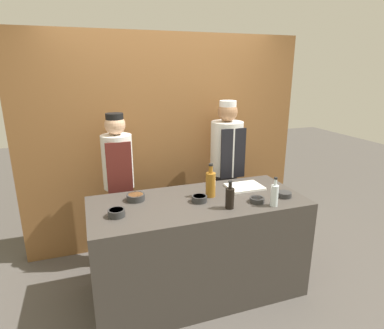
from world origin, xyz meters
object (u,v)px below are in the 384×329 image
(sauce_bowl_orange, at_px, (257,200))
(bottle_soy, at_px, (230,198))
(bottle_clear, at_px, (274,195))
(chef_left, at_px, (119,184))
(bottle_amber, at_px, (211,184))
(chef_right, at_px, (226,170))
(cutting_board, at_px, (245,187))
(sauce_bowl_purple, at_px, (116,213))
(sauce_bowl_brown, at_px, (136,197))
(sauce_bowl_green, at_px, (284,194))
(sauce_bowl_white, at_px, (200,198))

(sauce_bowl_orange, bearing_deg, bottle_soy, -172.54)
(bottle_clear, height_order, chef_left, chef_left)
(sauce_bowl_orange, height_order, bottle_clear, bottle_clear)
(bottle_amber, relative_size, chef_right, 0.18)
(cutting_board, distance_m, bottle_soy, 0.52)
(bottle_clear, relative_size, bottle_soy, 1.06)
(chef_left, relative_size, chef_right, 0.95)
(bottle_clear, bearing_deg, sauce_bowl_purple, 169.97)
(cutting_board, bearing_deg, sauce_bowl_orange, -100.48)
(sauce_bowl_brown, bearing_deg, cutting_board, -1.90)
(sauce_bowl_brown, height_order, bottle_soy, bottle_soy)
(sauce_bowl_brown, relative_size, chef_left, 0.10)
(chef_left, bearing_deg, bottle_soy, -50.52)
(bottle_soy, height_order, chef_right, chef_right)
(sauce_bowl_green, relative_size, sauce_bowl_purple, 0.96)
(bottle_amber, bearing_deg, sauce_bowl_purple, -170.50)
(chef_left, bearing_deg, sauce_bowl_orange, -40.77)
(sauce_bowl_white, height_order, sauce_bowl_orange, sauce_bowl_white)
(cutting_board, bearing_deg, sauce_bowl_green, -54.73)
(chef_right, bearing_deg, cutting_board, -96.74)
(cutting_board, distance_m, chef_left, 1.27)
(chef_right, bearing_deg, sauce_bowl_purple, -148.30)
(bottle_amber, height_order, chef_left, chef_left)
(chef_right, bearing_deg, sauce_bowl_green, -79.90)
(bottle_clear, bearing_deg, sauce_bowl_brown, 155.33)
(sauce_bowl_brown, distance_m, bottle_clear, 1.18)
(bottle_amber, xyz_separation_m, bottle_clear, (0.42, -0.37, -0.02))
(sauce_bowl_orange, height_order, chef_right, chef_right)
(sauce_bowl_purple, height_order, cutting_board, sauce_bowl_purple)
(sauce_bowl_purple, bearing_deg, bottle_soy, -9.30)
(chef_left, bearing_deg, chef_right, -0.01)
(bottle_clear, relative_size, chef_right, 0.15)
(sauce_bowl_orange, distance_m, cutting_board, 0.35)
(sauce_bowl_white, bearing_deg, bottle_amber, 31.33)
(sauce_bowl_white, relative_size, sauce_bowl_orange, 1.04)
(cutting_board, relative_size, bottle_clear, 1.33)
(sauce_bowl_orange, bearing_deg, sauce_bowl_purple, 174.63)
(bottle_clear, bearing_deg, bottle_soy, 168.24)
(sauce_bowl_brown, distance_m, sauce_bowl_purple, 0.33)
(sauce_bowl_purple, relative_size, bottle_clear, 0.53)
(sauce_bowl_purple, bearing_deg, sauce_bowl_white, 4.81)
(sauce_bowl_white, height_order, chef_left, chef_left)
(sauce_bowl_orange, bearing_deg, sauce_bowl_white, 159.87)
(bottle_clear, xyz_separation_m, chef_right, (0.04, 1.03, -0.10))
(sauce_bowl_white, relative_size, bottle_soy, 0.56)
(sauce_bowl_green, bearing_deg, sauce_bowl_white, 169.07)
(sauce_bowl_orange, bearing_deg, bottle_amber, 142.68)
(sauce_bowl_white, bearing_deg, sauce_bowl_purple, -175.19)
(sauce_bowl_green, relative_size, bottle_clear, 0.51)
(sauce_bowl_white, relative_size, chef_right, 0.08)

